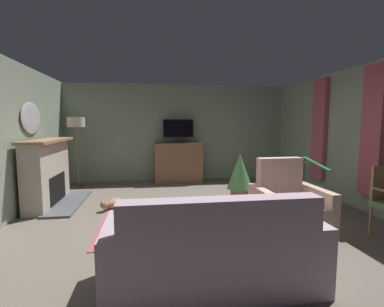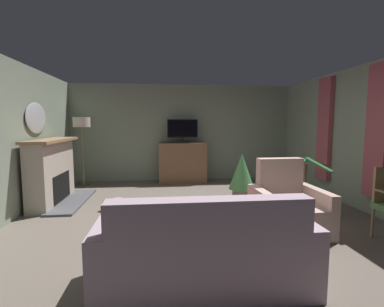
# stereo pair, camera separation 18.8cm
# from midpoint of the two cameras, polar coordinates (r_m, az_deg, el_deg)

# --- Properties ---
(ground_plane) EXTENTS (6.55, 7.14, 0.04)m
(ground_plane) POSITION_cam_midpoint_polar(r_m,az_deg,el_deg) (4.75, 0.18, -13.31)
(ground_plane) COLOR #665B51
(wall_back) EXTENTS (6.55, 0.10, 2.60)m
(wall_back) POSITION_cam_midpoint_polar(r_m,az_deg,el_deg) (7.79, -3.53, 4.20)
(wall_back) COLOR gray
(wall_back) RESTS_ON ground_plane
(wall_right_with_window) EXTENTS (0.10, 7.14, 2.60)m
(wall_right_with_window) POSITION_cam_midpoint_polar(r_m,az_deg,el_deg) (5.78, 31.38, 2.66)
(wall_right_with_window) COLOR gray
(wall_right_with_window) RESTS_ON ground_plane
(curtain_panel_near) EXTENTS (0.10, 0.44, 2.19)m
(curtain_panel_near) POSITION_cam_midpoint_polar(r_m,az_deg,el_deg) (5.55, 31.90, 3.87)
(curtain_panel_near) COLOR #A34C56
(curtain_panel_far) EXTENTS (0.10, 0.44, 2.19)m
(curtain_panel_far) POSITION_cam_midpoint_polar(r_m,az_deg,el_deg) (6.77, 23.65, 4.51)
(curtain_panel_far) COLOR #A34C56
(rug_central) EXTENTS (2.44, 2.08, 0.01)m
(rug_central) POSITION_cam_midpoint_polar(r_m,az_deg,el_deg) (4.72, -3.88, -13.10)
(rug_central) COLOR #9E474C
(rug_central) RESTS_ON ground_plane
(fireplace) EXTENTS (0.83, 1.79, 1.26)m
(fireplace) POSITION_cam_midpoint_polar(r_m,az_deg,el_deg) (6.09, -27.82, -3.70)
(fireplace) COLOR #4C4C51
(fireplace) RESTS_ON ground_plane
(wall_mirror_oval) EXTENTS (0.06, 0.89, 0.59)m
(wall_mirror_oval) POSITION_cam_midpoint_polar(r_m,az_deg,el_deg) (6.11, -30.51, 6.20)
(wall_mirror_oval) COLOR #B2B7BF
(tv_cabinet) EXTENTS (1.25, 0.55, 1.05)m
(tv_cabinet) POSITION_cam_midpoint_polar(r_m,az_deg,el_deg) (7.50, -3.51, -1.99)
(tv_cabinet) COLOR #4A3523
(tv_cabinet) RESTS_ON ground_plane
(television) EXTENTS (0.79, 0.20, 0.61)m
(television) POSITION_cam_midpoint_polar(r_m,az_deg,el_deg) (7.38, -3.51, 4.71)
(television) COLOR black
(television) RESTS_ON tv_cabinet
(coffee_table) EXTENTS (1.00, 0.56, 0.41)m
(coffee_table) POSITION_cam_midpoint_polar(r_m,az_deg,el_deg) (3.95, -1.22, -11.53)
(coffee_table) COLOR brown
(coffee_table) RESTS_ON ground_plane
(tv_remote) EXTENTS (0.18, 0.07, 0.02)m
(tv_remote) POSITION_cam_midpoint_polar(r_m,az_deg,el_deg) (4.02, -4.18, -10.31)
(tv_remote) COLOR black
(tv_remote) RESTS_ON coffee_table
(sofa_floral) EXTENTS (2.02, 0.86, 0.94)m
(sofa_floral) POSITION_cam_midpoint_polar(r_m,az_deg,el_deg) (2.83, 2.34, -19.85)
(sofa_floral) COLOR #AD93A3
(sofa_floral) RESTS_ON ground_plane
(armchair_beside_cabinet) EXTENTS (0.97, 0.92, 1.03)m
(armchair_beside_cabinet) POSITION_cam_midpoint_polar(r_m,az_deg,el_deg) (4.41, 17.69, -10.46)
(armchair_beside_cabinet) COLOR #BC9E8E
(armchair_beside_cabinet) RESTS_ON ground_plane
(potted_plant_tall_palm_by_window) EXTENTS (0.49, 0.49, 0.98)m
(potted_plant_tall_palm_by_window) POSITION_cam_midpoint_polar(r_m,az_deg,el_deg) (5.57, 8.70, -4.42)
(potted_plant_tall_palm_by_window) COLOR slate
(potted_plant_tall_palm_by_window) RESTS_ON ground_plane
(potted_plant_on_hearth_side) EXTENTS (0.82, 0.91, 0.99)m
(potted_plant_on_hearth_side) POSITION_cam_midpoint_polar(r_m,az_deg,el_deg) (5.35, 20.43, -8.03)
(potted_plant_on_hearth_side) COLOR slate
(potted_plant_on_hearth_side) RESTS_ON ground_plane
(cat) EXTENTS (0.54, 0.52, 0.21)m
(cat) POSITION_cam_midpoint_polar(r_m,az_deg,el_deg) (5.45, -16.69, -9.68)
(cat) COLOR #937A5B
(cat) RESTS_ON ground_plane
(floor_lamp) EXTENTS (0.41, 0.41, 1.71)m
(floor_lamp) POSITION_cam_midpoint_polar(r_m,az_deg,el_deg) (7.46, -23.06, 4.95)
(floor_lamp) COLOR #4C4233
(floor_lamp) RESTS_ON ground_plane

